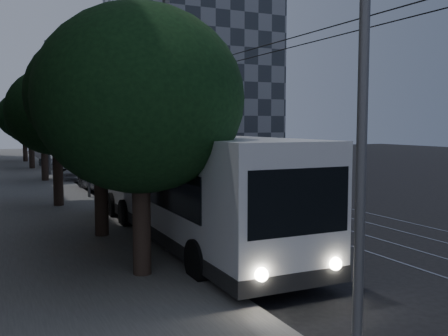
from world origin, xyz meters
name	(u,v)px	position (x,y,z in m)	size (l,w,h in m)	color
ground	(288,228)	(0.00, 0.00, 0.00)	(120.00, 120.00, 0.00)	black
sidewalk	(28,180)	(-7.50, 20.00, 0.07)	(5.00, 90.00, 0.15)	#65625E
tram_rails	(171,175)	(2.50, 20.00, 0.01)	(4.52, 90.00, 0.02)	#97979F
overhead_wires	(66,129)	(-4.97, 20.00, 3.47)	(2.23, 90.00, 6.00)	black
building_distant_right	(191,69)	(18.00, 55.00, 12.00)	(22.00, 18.00, 24.00)	#333841
trolleybus	(185,185)	(-4.06, -0.18, 1.82)	(2.94, 13.28, 5.63)	#B9B9BB
pickup_silver	(118,177)	(-3.39, 11.95, 0.90)	(2.98, 6.46, 1.80)	#A4A5AB
car_white_a	(80,171)	(-4.30, 19.00, 0.69)	(1.63, 4.04, 1.38)	silver
car_white_b	(100,169)	(-2.70, 20.28, 0.65)	(1.82, 4.47, 1.30)	silver
car_white_c	(62,161)	(-4.17, 28.59, 0.66)	(1.40, 4.03, 1.33)	silver
car_white_d	(55,157)	(-4.27, 32.82, 0.76)	(1.78, 4.43, 1.51)	silver
tree_0	(140,100)	(-6.50, -3.64, 4.35)	(4.94, 4.94, 6.59)	black
tree_1	(99,96)	(-6.50, 1.08, 4.68)	(4.62, 4.62, 6.77)	black
tree_2	(56,112)	(-7.00, 8.00, 4.32)	(4.32, 4.32, 6.29)	black
tree_3	(44,124)	(-6.50, 18.84, 3.79)	(3.85, 3.85, 5.54)	black
tree_4	(31,122)	(-6.54, 28.81, 3.96)	(4.04, 4.04, 5.80)	black
tree_5	(24,116)	(-6.50, 37.38, 4.60)	(5.09, 5.09, 6.90)	black
streetlamp_near	(180,58)	(-4.80, -1.81, 5.63)	(2.27, 0.44, 9.28)	#5F5F62
streetlamp_far	(53,95)	(-5.39, 22.78, 5.87)	(2.36, 0.44, 9.71)	#5F5F62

